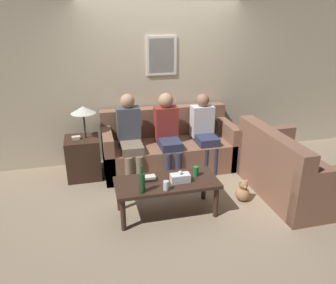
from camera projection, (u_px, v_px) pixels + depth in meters
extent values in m
plane|color=gray|center=(177.00, 181.00, 4.85)|extent=(16.00, 16.00, 0.00)
cube|color=beige|center=(161.00, 81.00, 5.28)|extent=(9.00, 0.06, 2.60)
cube|color=silver|center=(162.00, 56.00, 5.09)|extent=(0.48, 0.02, 0.60)
cube|color=beige|center=(162.00, 56.00, 5.08)|extent=(0.40, 0.01, 0.52)
cube|color=brown|center=(169.00, 155.00, 5.20)|extent=(2.04, 0.89, 0.44)
cube|color=brown|center=(164.00, 121.00, 5.34)|extent=(2.04, 0.20, 0.47)
cube|color=brown|center=(108.00, 153.00, 4.94)|extent=(0.14, 0.89, 0.70)
cube|color=brown|center=(225.00, 142.00, 5.36)|extent=(0.14, 0.89, 0.70)
cube|color=brown|center=(290.00, 178.00, 4.46)|extent=(0.89, 1.54, 0.44)
cube|color=brown|center=(272.00, 150.00, 4.22)|extent=(0.20, 1.54, 0.47)
cube|color=brown|center=(327.00, 196.00, 3.78)|extent=(0.89, 0.14, 0.70)
cube|color=brown|center=(265.00, 150.00, 5.05)|extent=(0.89, 0.14, 0.70)
cube|color=#382319|center=(167.00, 183.00, 3.92)|extent=(1.24, 0.55, 0.04)
cylinder|color=#382319|center=(123.00, 215.00, 3.68)|extent=(0.06, 0.06, 0.40)
cylinder|color=#382319|center=(216.00, 202.00, 3.94)|extent=(0.06, 0.06, 0.40)
cylinder|color=#382319|center=(119.00, 196.00, 4.07)|extent=(0.06, 0.06, 0.40)
cylinder|color=#382319|center=(204.00, 185.00, 4.32)|extent=(0.06, 0.06, 0.40)
cube|color=#382319|center=(83.00, 158.00, 4.89)|extent=(0.49, 0.49, 0.62)
cylinder|color=#262628|center=(84.00, 125.00, 4.71)|extent=(0.02, 0.02, 0.40)
cone|color=beige|center=(83.00, 110.00, 4.63)|extent=(0.35, 0.35, 0.10)
cube|color=beige|center=(76.00, 139.00, 4.73)|extent=(0.11, 0.08, 0.02)
cube|color=beige|center=(76.00, 137.00, 4.72)|extent=(0.12, 0.08, 0.02)
cylinder|color=#19421E|center=(142.00, 183.00, 3.64)|extent=(0.07, 0.07, 0.23)
cylinder|color=#19421E|center=(142.00, 170.00, 3.58)|extent=(0.03, 0.03, 0.10)
cylinder|color=silver|center=(166.00, 186.00, 3.70)|extent=(0.07, 0.07, 0.11)
cube|color=black|center=(149.00, 179.00, 3.93)|extent=(0.14, 0.11, 0.03)
cube|color=beige|center=(149.00, 177.00, 3.92)|extent=(0.14, 0.09, 0.03)
cylinder|color=#197A38|center=(196.00, 171.00, 4.02)|extent=(0.07, 0.07, 0.12)
cube|color=silver|center=(180.00, 178.00, 3.88)|extent=(0.23, 0.12, 0.10)
sphere|color=white|center=(180.00, 173.00, 3.86)|extent=(0.05, 0.05, 0.05)
cube|color=#756651|center=(131.00, 147.00, 4.77)|extent=(0.31, 0.46, 0.14)
cylinder|color=#756651|center=(129.00, 172.00, 4.64)|extent=(0.11, 0.11, 0.44)
cylinder|color=#756651|center=(140.00, 171.00, 4.67)|extent=(0.11, 0.11, 0.44)
cube|color=#474C56|center=(129.00, 125.00, 4.88)|extent=(0.34, 0.22, 0.54)
sphere|color=tan|center=(127.00, 101.00, 4.74)|extent=(0.21, 0.21, 0.21)
cube|color=#2D334C|center=(170.00, 144.00, 4.89)|extent=(0.31, 0.45, 0.14)
cylinder|color=#2D334C|center=(168.00, 167.00, 4.78)|extent=(0.11, 0.11, 0.44)
cylinder|color=#2D334C|center=(178.00, 166.00, 4.81)|extent=(0.11, 0.11, 0.44)
cube|color=maroon|center=(166.00, 123.00, 5.00)|extent=(0.34, 0.22, 0.51)
sphere|color=tan|center=(166.00, 100.00, 4.87)|extent=(0.22, 0.22, 0.22)
cube|color=#2D334C|center=(206.00, 140.00, 5.05)|extent=(0.31, 0.42, 0.14)
cylinder|color=#2D334C|center=(205.00, 162.00, 4.94)|extent=(0.11, 0.11, 0.44)
cylinder|color=#2D334C|center=(215.00, 161.00, 4.98)|extent=(0.11, 0.11, 0.44)
cube|color=silver|center=(202.00, 121.00, 5.15)|extent=(0.34, 0.22, 0.48)
sphere|color=#8C664C|center=(203.00, 100.00, 5.03)|extent=(0.20, 0.20, 0.20)
sphere|color=#A87A51|center=(242.00, 194.00, 4.32)|extent=(0.19, 0.19, 0.19)
sphere|color=#A87A51|center=(243.00, 185.00, 4.27)|extent=(0.12, 0.12, 0.12)
sphere|color=#A87A51|center=(241.00, 182.00, 4.24)|extent=(0.04, 0.04, 0.04)
sphere|color=#A87A51|center=(247.00, 181.00, 4.26)|extent=(0.04, 0.04, 0.04)
sphere|color=tan|center=(245.00, 187.00, 4.23)|extent=(0.05, 0.05, 0.05)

